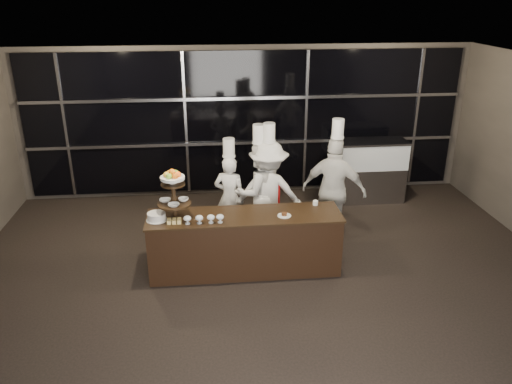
{
  "coord_description": "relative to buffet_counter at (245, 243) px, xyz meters",
  "views": [
    {
      "loc": [
        -0.8,
        -4.77,
        3.96
      ],
      "look_at": [
        -0.1,
        2.11,
        1.15
      ],
      "focal_mm": 35.0,
      "sensor_mm": 36.0,
      "label": 1
    }
  ],
  "objects": [
    {
      "name": "display_stand",
      "position": [
        -1.0,
        -0.0,
        0.87
      ],
      "size": [
        0.48,
        0.48,
        0.74
      ],
      "color": "black",
      "rests_on": "buffet_counter"
    },
    {
      "name": "buffet_counter",
      "position": [
        0.0,
        0.0,
        0.0
      ],
      "size": [
        2.84,
        0.74,
        0.92
      ],
      "color": "black",
      "rests_on": "ground"
    },
    {
      "name": "room",
      "position": [
        0.3,
        -1.81,
        1.03
      ],
      "size": [
        10.0,
        10.0,
        10.0
      ],
      "color": "black",
      "rests_on": "ground"
    },
    {
      "name": "chef_b",
      "position": [
        0.32,
        1.02,
        0.4
      ],
      "size": [
        0.99,
        0.88,
        2.0
      ],
      "color": "white",
      "rests_on": "ground"
    },
    {
      "name": "pastry_squares",
      "position": [
        -1.0,
        -0.16,
        0.48
      ],
      "size": [
        0.2,
        0.13,
        0.05
      ],
      "color": "#FBD87B",
      "rests_on": "buffet_counter"
    },
    {
      "name": "chef_c",
      "position": [
        0.47,
        0.95,
        0.41
      ],
      "size": [
        1.21,
        0.82,
        2.03
      ],
      "color": "silver",
      "rests_on": "ground"
    },
    {
      "name": "chef_cup",
      "position": [
        1.1,
        0.25,
        0.49
      ],
      "size": [
        0.08,
        0.08,
        0.07
      ],
      "primitive_type": "cylinder",
      "color": "white",
      "rests_on": "buffet_counter"
    },
    {
      "name": "compotes",
      "position": [
        -0.58,
        -0.22,
        0.54
      ],
      "size": [
        0.57,
        0.11,
        0.12
      ],
      "color": "silver",
      "rests_on": "buffet_counter"
    },
    {
      "name": "chef_a",
      "position": [
        -0.16,
        1.12,
        0.3
      ],
      "size": [
        0.61,
        0.49,
        1.76
      ],
      "color": "white",
      "rests_on": "ground"
    },
    {
      "name": "chef_d",
      "position": [
        1.54,
        0.84,
        0.45
      ],
      "size": [
        1.14,
        0.85,
        2.1
      ],
      "color": "white",
      "rests_on": "ground"
    },
    {
      "name": "small_plate",
      "position": [
        0.57,
        -0.1,
        0.47
      ],
      "size": [
        0.2,
        0.2,
        0.05
      ],
      "color": "white",
      "rests_on": "buffet_counter"
    },
    {
      "name": "display_case",
      "position": [
        2.71,
        2.49,
        0.22
      ],
      "size": [
        1.35,
        0.59,
        1.24
      ],
      "color": "#A5A5AA",
      "rests_on": "ground"
    },
    {
      "name": "window_wall",
      "position": [
        0.3,
        3.13,
        1.04
      ],
      "size": [
        8.6,
        0.1,
        2.8
      ],
      "color": "black",
      "rests_on": "ground"
    },
    {
      "name": "layer_cake",
      "position": [
        -1.26,
        -0.05,
        0.51
      ],
      "size": [
        0.3,
        0.3,
        0.11
      ],
      "color": "white",
      "rests_on": "buffet_counter"
    }
  ]
}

